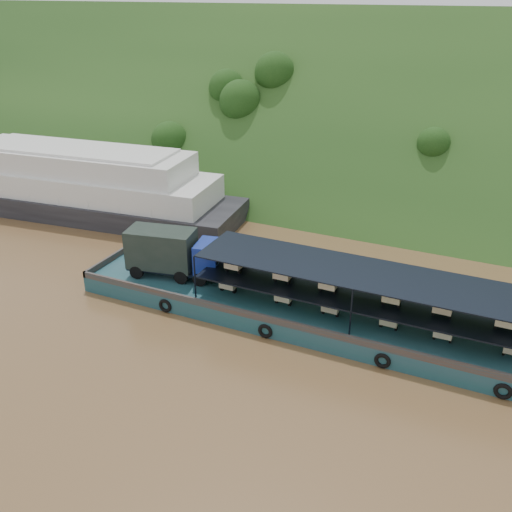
% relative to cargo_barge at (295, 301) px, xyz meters
% --- Properties ---
extents(ground, '(160.00, 160.00, 0.00)m').
position_rel_cargo_barge_xyz_m(ground, '(-1.96, -1.08, -1.23)').
color(ground, brown).
rests_on(ground, ground).
extents(hillside, '(140.00, 39.60, 39.60)m').
position_rel_cargo_barge_xyz_m(hillside, '(-1.96, 34.92, -1.23)').
color(hillside, '#1A3A15').
rests_on(hillside, ground).
extents(cargo_barge, '(35.00, 7.18, 4.92)m').
position_rel_cargo_barge_xyz_m(cargo_barge, '(0.00, 0.00, 0.00)').
color(cargo_barge, '#15474C').
rests_on(cargo_barge, ground).
extents(passenger_ferry, '(34.95, 12.14, 6.93)m').
position_rel_cargo_barge_xyz_m(passenger_ferry, '(-28.01, 10.31, 1.77)').
color(passenger_ferry, black).
rests_on(passenger_ferry, ground).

